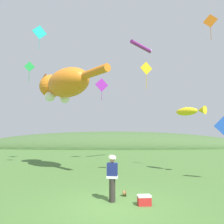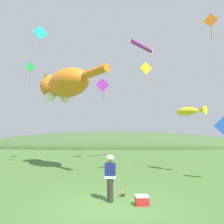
{
  "view_description": "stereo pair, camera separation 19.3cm",
  "coord_description": "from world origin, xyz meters",
  "px_view_note": "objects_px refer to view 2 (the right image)",
  "views": [
    {
      "loc": [
        -0.03,
        -8.32,
        2.61
      ],
      "look_at": [
        0.0,
        4.0,
        3.85
      ],
      "focal_mm": 35.0,
      "sensor_mm": 36.0,
      "label": 1
    },
    {
      "loc": [
        0.16,
        -8.32,
        2.61
      ],
      "look_at": [
        0.0,
        4.0,
        3.85
      ],
      "focal_mm": 35.0,
      "sensor_mm": 36.0,
      "label": 2
    }
  ],
  "objects_px": {
    "kite_spool": "(123,193)",
    "kite_fish_windsock": "(190,111)",
    "kite_diamond_violet": "(103,85)",
    "kite_diamond_orange": "(211,20)",
    "kite_diamond_green": "(30,67)",
    "picnic_cooler": "(142,200)",
    "kite_giant_cat": "(64,84)",
    "kite_tube_streamer": "(142,47)",
    "kite_diamond_gold": "(146,69)",
    "festival_attendant": "(110,177)",
    "kite_diamond_teal": "(40,33)"
  },
  "relations": [
    {
      "from": "kite_tube_streamer",
      "to": "kite_diamond_violet",
      "type": "xyz_separation_m",
      "value": [
        -3.87,
        1.06,
        -3.52
      ]
    },
    {
      "from": "kite_spool",
      "to": "kite_diamond_teal",
      "type": "distance_m",
      "value": 16.24
    },
    {
      "from": "picnic_cooler",
      "to": "kite_diamond_orange",
      "type": "distance_m",
      "value": 12.91
    },
    {
      "from": "picnic_cooler",
      "to": "kite_diamond_gold",
      "type": "bearing_deg",
      "value": 79.18
    },
    {
      "from": "kite_diamond_violet",
      "to": "kite_diamond_orange",
      "type": "xyz_separation_m",
      "value": [
        7.74,
        -7.13,
        2.83
      ]
    },
    {
      "from": "kite_giant_cat",
      "to": "kite_diamond_teal",
      "type": "distance_m",
      "value": 6.42
    },
    {
      "from": "festival_attendant",
      "to": "kite_diamond_orange",
      "type": "xyz_separation_m",
      "value": [
        6.7,
        5.47,
        9.32
      ]
    },
    {
      "from": "picnic_cooler",
      "to": "kite_diamond_teal",
      "type": "distance_m",
      "value": 17.18
    },
    {
      "from": "kite_fish_windsock",
      "to": "picnic_cooler",
      "type": "bearing_deg",
      "value": -122.52
    },
    {
      "from": "festival_attendant",
      "to": "kite_diamond_teal",
      "type": "distance_m",
      "value": 15.92
    },
    {
      "from": "kite_spool",
      "to": "kite_diamond_gold",
      "type": "bearing_deg",
      "value": 67.34
    },
    {
      "from": "festival_attendant",
      "to": "kite_diamond_gold",
      "type": "xyz_separation_m",
      "value": [
        2.16,
        4.74,
        5.76
      ]
    },
    {
      "from": "picnic_cooler",
      "to": "kite_fish_windsock",
      "type": "bearing_deg",
      "value": 57.48
    },
    {
      "from": "kite_fish_windsock",
      "to": "kite_tube_streamer",
      "type": "bearing_deg",
      "value": 113.89
    },
    {
      "from": "festival_attendant",
      "to": "kite_diamond_orange",
      "type": "relative_size",
      "value": 0.96
    },
    {
      "from": "kite_diamond_orange",
      "to": "kite_giant_cat",
      "type": "bearing_deg",
      "value": 168.79
    },
    {
      "from": "kite_giant_cat",
      "to": "kite_fish_windsock",
      "type": "bearing_deg",
      "value": -9.45
    },
    {
      "from": "picnic_cooler",
      "to": "kite_diamond_violet",
      "type": "xyz_separation_m",
      "value": [
        -2.21,
        13.0,
        7.27
      ]
    },
    {
      "from": "kite_giant_cat",
      "to": "kite_diamond_gold",
      "type": "xyz_separation_m",
      "value": [
        5.82,
        -2.79,
        0.37
      ]
    },
    {
      "from": "kite_diamond_teal",
      "to": "kite_diamond_green",
      "type": "relative_size",
      "value": 1.25
    },
    {
      "from": "kite_spool",
      "to": "kite_giant_cat",
      "type": "bearing_deg",
      "value": 121.81
    },
    {
      "from": "kite_tube_streamer",
      "to": "kite_diamond_teal",
      "type": "height_order",
      "value": "kite_diamond_teal"
    },
    {
      "from": "picnic_cooler",
      "to": "kite_spool",
      "type": "bearing_deg",
      "value": 119.33
    },
    {
      "from": "kite_spool",
      "to": "kite_fish_windsock",
      "type": "bearing_deg",
      "value": 47.75
    },
    {
      "from": "kite_giant_cat",
      "to": "kite_diamond_gold",
      "type": "distance_m",
      "value": 6.47
    },
    {
      "from": "kite_diamond_teal",
      "to": "kite_diamond_violet",
      "type": "bearing_deg",
      "value": 26.44
    },
    {
      "from": "kite_tube_streamer",
      "to": "kite_diamond_gold",
      "type": "height_order",
      "value": "kite_tube_streamer"
    },
    {
      "from": "picnic_cooler",
      "to": "kite_diamond_green",
      "type": "xyz_separation_m",
      "value": [
        -8.01,
        9.22,
        7.93
      ]
    },
    {
      "from": "kite_tube_streamer",
      "to": "kite_diamond_gold",
      "type": "relative_size",
      "value": 1.53
    },
    {
      "from": "kite_giant_cat",
      "to": "kite_diamond_violet",
      "type": "xyz_separation_m",
      "value": [
        2.63,
        5.08,
        1.09
      ]
    },
    {
      "from": "kite_diamond_teal",
      "to": "kite_diamond_green",
      "type": "xyz_separation_m",
      "value": [
        -0.36,
        -1.08,
        -3.5
      ]
    },
    {
      "from": "kite_fish_windsock",
      "to": "kite_spool",
      "type": "bearing_deg",
      "value": -132.25
    },
    {
      "from": "picnic_cooler",
      "to": "kite_fish_windsock",
      "type": "height_order",
      "value": "kite_fish_windsock"
    },
    {
      "from": "kite_spool",
      "to": "picnic_cooler",
      "type": "bearing_deg",
      "value": -60.67
    },
    {
      "from": "kite_diamond_violet",
      "to": "festival_attendant",
      "type": "bearing_deg",
      "value": -85.3
    },
    {
      "from": "kite_tube_streamer",
      "to": "kite_spool",
      "type": "bearing_deg",
      "value": -102.21
    },
    {
      "from": "picnic_cooler",
      "to": "kite_diamond_orange",
      "type": "height_order",
      "value": "kite_diamond_orange"
    },
    {
      "from": "kite_diamond_green",
      "to": "kite_fish_windsock",
      "type": "bearing_deg",
      "value": -12.97
    },
    {
      "from": "kite_spool",
      "to": "kite_tube_streamer",
      "type": "height_order",
      "value": "kite_tube_streamer"
    },
    {
      "from": "kite_giant_cat",
      "to": "festival_attendant",
      "type": "bearing_deg",
      "value": -64.05
    },
    {
      "from": "kite_diamond_violet",
      "to": "kite_diamond_orange",
      "type": "height_order",
      "value": "kite_diamond_orange"
    },
    {
      "from": "picnic_cooler",
      "to": "kite_fish_windsock",
      "type": "xyz_separation_m",
      "value": [
        4.1,
        6.43,
        3.98
      ]
    },
    {
      "from": "festival_attendant",
      "to": "kite_spool",
      "type": "relative_size",
      "value": 7.01
    },
    {
      "from": "kite_diamond_gold",
      "to": "picnic_cooler",
      "type": "bearing_deg",
      "value": -100.82
    },
    {
      "from": "kite_spool",
      "to": "kite_diamond_green",
      "type": "bearing_deg",
      "value": 132.44
    },
    {
      "from": "kite_spool",
      "to": "kite_fish_windsock",
      "type": "relative_size",
      "value": 0.13
    },
    {
      "from": "kite_diamond_green",
      "to": "kite_diamond_gold",
      "type": "distance_m",
      "value": 9.98
    },
    {
      "from": "kite_diamond_green",
      "to": "kite_diamond_orange",
      "type": "xyz_separation_m",
      "value": [
        13.54,
        -3.36,
        2.16
      ]
    },
    {
      "from": "kite_diamond_gold",
      "to": "kite_diamond_violet",
      "type": "bearing_deg",
      "value": 112.1
    },
    {
      "from": "kite_diamond_teal",
      "to": "kite_diamond_green",
      "type": "bearing_deg",
      "value": -108.58
    }
  ]
}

